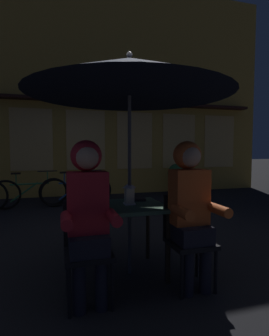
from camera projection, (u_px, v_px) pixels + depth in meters
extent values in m
plane|color=black|center=(130.00, 273.00, 2.84)|extent=(60.00, 60.00, 0.00)
cube|color=#42664C|center=(130.00, 206.00, 2.79)|extent=(0.72, 0.72, 0.04)
cylinder|color=#2D2319|center=(106.00, 255.00, 2.43)|extent=(0.04, 0.04, 0.70)
cylinder|color=#2D2319|center=(168.00, 248.00, 2.60)|extent=(0.04, 0.04, 0.70)
cylinder|color=#2D2319|center=(96.00, 234.00, 3.02)|extent=(0.04, 0.04, 0.70)
cylinder|color=#2D2319|center=(148.00, 230.00, 3.19)|extent=(0.04, 0.04, 0.70)
cylinder|color=#4C4C51|center=(130.00, 168.00, 2.76)|extent=(0.04, 0.04, 2.25)
cone|color=black|center=(129.00, 77.00, 2.70)|extent=(2.10, 2.10, 0.38)
sphere|color=#4C4C51|center=(129.00, 55.00, 2.68)|extent=(0.06, 0.06, 0.06)
cube|color=white|center=(129.00, 204.00, 2.80)|extent=(0.11, 0.11, 0.02)
cube|color=white|center=(129.00, 195.00, 2.79)|extent=(0.09, 0.09, 0.16)
pyramid|color=white|center=(129.00, 185.00, 2.78)|extent=(0.11, 0.11, 0.06)
cube|color=black|center=(89.00, 254.00, 2.25)|extent=(0.40, 0.40, 0.04)
cylinder|color=black|center=(112.00, 287.00, 2.15)|extent=(0.03, 0.03, 0.41)
cylinder|color=black|center=(69.00, 293.00, 2.06)|extent=(0.03, 0.03, 0.41)
cylinder|color=black|center=(105.00, 269.00, 2.48)|extent=(0.03, 0.03, 0.41)
cylinder|color=black|center=(68.00, 273.00, 2.38)|extent=(0.03, 0.03, 0.41)
cube|color=black|center=(86.00, 222.00, 2.41)|extent=(0.40, 0.03, 0.42)
cube|color=black|center=(190.00, 243.00, 2.52)|extent=(0.40, 0.40, 0.04)
cylinder|color=black|center=(216.00, 272.00, 2.41)|extent=(0.03, 0.03, 0.41)
cylinder|color=black|center=(182.00, 277.00, 2.32)|extent=(0.03, 0.03, 0.41)
cylinder|color=black|center=(197.00, 257.00, 2.74)|extent=(0.03, 0.03, 0.41)
cylinder|color=black|center=(167.00, 261.00, 2.65)|extent=(0.03, 0.03, 0.41)
cube|color=black|center=(182.00, 215.00, 2.68)|extent=(0.40, 0.03, 0.42)
cylinder|color=black|center=(102.00, 283.00, 2.17)|extent=(0.11, 0.11, 0.45)
cylinder|color=black|center=(79.00, 286.00, 2.12)|extent=(0.11, 0.11, 0.45)
cube|color=black|center=(88.00, 242.00, 2.25)|extent=(0.32, 0.36, 0.16)
cube|color=red|center=(87.00, 202.00, 2.26)|extent=(0.34, 0.22, 0.52)
cylinder|color=red|center=(113.00, 217.00, 2.11)|extent=(0.09, 0.30, 0.09)
cylinder|color=red|center=(67.00, 220.00, 2.01)|extent=(0.09, 0.30, 0.09)
sphere|color=tan|center=(87.00, 157.00, 2.24)|extent=(0.21, 0.21, 0.21)
sphere|color=red|center=(86.00, 156.00, 2.28)|extent=(0.27, 0.27, 0.27)
cylinder|color=black|center=(205.00, 269.00, 2.43)|extent=(0.11, 0.11, 0.45)
cylinder|color=black|center=(188.00, 271.00, 2.38)|extent=(0.11, 0.11, 0.45)
cube|color=black|center=(190.00, 233.00, 2.51)|extent=(0.32, 0.36, 0.16)
cube|color=#E05B23|center=(189.00, 197.00, 2.52)|extent=(0.34, 0.22, 0.52)
cylinder|color=#E05B23|center=(219.00, 210.00, 2.37)|extent=(0.09, 0.30, 0.09)
cylinder|color=#E05B23|center=(182.00, 212.00, 2.27)|extent=(0.09, 0.30, 0.09)
sphere|color=tan|center=(190.00, 156.00, 2.50)|extent=(0.21, 0.21, 0.21)
sphere|color=#E05B23|center=(187.00, 155.00, 2.55)|extent=(0.27, 0.27, 0.27)
cube|color=gold|center=(109.00, 91.00, 8.02)|extent=(10.00, 0.60, 6.20)
cube|color=#E0B260|center=(32.00, 140.00, 7.22)|extent=(1.10, 0.02, 1.70)
cube|color=#E0B260|center=(86.00, 140.00, 7.62)|extent=(1.10, 0.02, 1.70)
cube|color=#E0B260|center=(135.00, 141.00, 8.03)|extent=(1.10, 0.02, 1.70)
cube|color=#E0B260|center=(179.00, 141.00, 8.43)|extent=(1.10, 0.02, 1.70)
cube|color=#E0B260|center=(219.00, 142.00, 8.83)|extent=(1.10, 0.02, 1.70)
cube|color=#331914|center=(112.00, 102.00, 7.62)|extent=(9.00, 0.36, 0.08)
torus|color=black|center=(53.00, 192.00, 6.26)|extent=(0.66, 0.14, 0.66)
torus|color=black|center=(5.00, 195.00, 5.84)|extent=(0.66, 0.14, 0.66)
cylinder|color=#236B3D|center=(30.00, 184.00, 6.04)|extent=(0.83, 0.15, 0.04)
cylinder|color=#236B3D|center=(24.00, 192.00, 6.00)|extent=(0.60, 0.12, 0.44)
cylinder|color=#236B3D|center=(16.00, 179.00, 5.91)|extent=(0.02, 0.02, 0.24)
cube|color=black|center=(16.00, 173.00, 5.90)|extent=(0.21, 0.11, 0.04)
cylinder|color=#236B3D|center=(47.00, 177.00, 6.19)|extent=(0.02, 0.02, 0.28)
cylinder|color=black|center=(47.00, 171.00, 6.18)|extent=(0.44, 0.09, 0.02)
torus|color=black|center=(98.00, 190.00, 6.46)|extent=(0.66, 0.09, 0.66)
torus|color=black|center=(55.00, 193.00, 6.12)|extent=(0.66, 0.09, 0.66)
cylinder|color=#1E4C93|center=(77.00, 183.00, 6.27)|extent=(0.84, 0.09, 0.04)
cylinder|color=#1E4C93|center=(72.00, 190.00, 6.24)|extent=(0.61, 0.08, 0.44)
cylinder|color=#1E4C93|center=(64.00, 178.00, 6.17)|extent=(0.02, 0.02, 0.24)
cube|color=black|center=(64.00, 172.00, 6.16)|extent=(0.20, 0.09, 0.04)
cylinder|color=#1E4C93|center=(93.00, 176.00, 6.40)|extent=(0.02, 0.02, 0.28)
cylinder|color=black|center=(93.00, 170.00, 6.39)|extent=(0.44, 0.05, 0.02)
cube|color=black|center=(137.00, 199.00, 3.02)|extent=(0.23, 0.19, 0.02)
cylinder|color=brown|center=(178.00, 188.00, 7.92)|extent=(0.36, 0.36, 0.34)
sphere|color=#285B2D|center=(178.00, 173.00, 7.89)|extent=(0.60, 0.60, 0.60)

